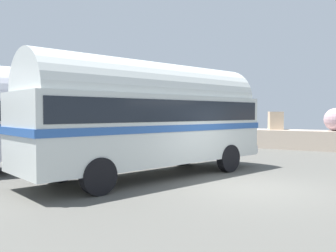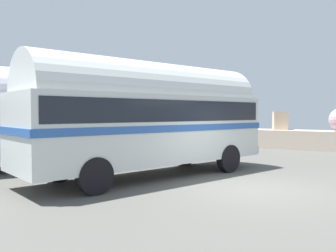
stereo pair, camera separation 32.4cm
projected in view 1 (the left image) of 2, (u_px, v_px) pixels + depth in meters
name	position (u px, v px, depth m)	size (l,w,h in m)	color
ground	(251.00, 188.00, 9.62)	(32.00, 26.00, 0.02)	#52514C
breakwater	(318.00, 136.00, 19.66)	(31.36, 2.46, 2.50)	#BCA996
vintage_coach	(151.00, 114.00, 11.25)	(4.97, 8.90, 3.70)	black
second_coach	(32.00, 114.00, 12.77)	(6.15, 8.69, 3.70)	black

